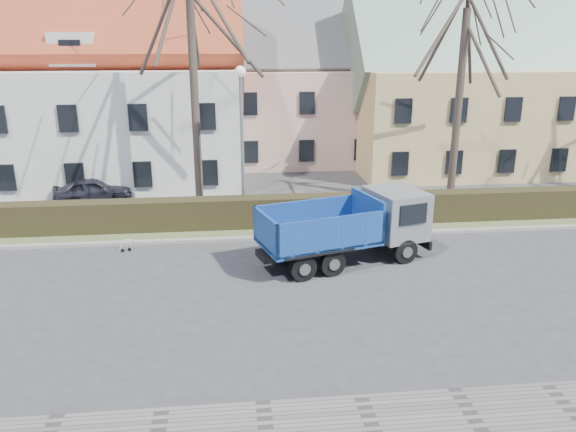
{
  "coord_description": "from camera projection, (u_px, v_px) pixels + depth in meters",
  "views": [
    {
      "loc": [
        -0.56,
        -16.67,
        7.89
      ],
      "look_at": [
        1.48,
        2.62,
        1.6
      ],
      "focal_mm": 35.0,
      "sensor_mm": 36.0,
      "label": 1
    }
  ],
  "objects": [
    {
      "name": "tree_1",
      "position": [
        193.0,
        73.0,
        24.15
      ],
      "size": [
        9.2,
        9.2,
        12.65
      ],
      "primitive_type": null,
      "color": "#3C3129",
      "rests_on": "ground"
    },
    {
      "name": "ground",
      "position": [
        251.0,
        289.0,
        18.26
      ],
      "size": [
        120.0,
        120.0,
        0.0
      ],
      "primitive_type": "plane",
      "color": "#373739"
    },
    {
      "name": "hedge",
      "position": [
        245.0,
        214.0,
        23.74
      ],
      "size": [
        60.0,
        0.9,
        1.3
      ],
      "primitive_type": "cube",
      "color": "black",
      "rests_on": "ground"
    },
    {
      "name": "dump_truck",
      "position": [
        339.0,
        229.0,
        20.0
      ],
      "size": [
        6.82,
        4.1,
        2.56
      ],
      "primitive_type": null,
      "rotation": [
        0.0,
        0.0,
        0.29
      ],
      "color": "navy",
      "rests_on": "ground"
    },
    {
      "name": "building_yellow",
      "position": [
        497.0,
        96.0,
        34.63
      ],
      "size": [
        18.8,
        10.8,
        8.5
      ],
      "primitive_type": null,
      "color": "tan",
      "rests_on": "ground"
    },
    {
      "name": "streetlight",
      "position": [
        242.0,
        146.0,
        23.84
      ],
      "size": [
        0.53,
        0.53,
        6.76
      ],
      "primitive_type": null,
      "color": "#92969C",
      "rests_on": "ground"
    },
    {
      "name": "parked_car_a",
      "position": [
        92.0,
        190.0,
        27.47
      ],
      "size": [
        3.91,
        2.25,
        1.25
      ],
      "primitive_type": "imported",
      "rotation": [
        0.0,
        0.0,
        1.79
      ],
      "color": "black",
      "rests_on": "ground"
    },
    {
      "name": "curb_far",
      "position": [
        246.0,
        238.0,
        22.59
      ],
      "size": [
        80.0,
        0.3,
        0.12
      ],
      "primitive_type": "cube",
      "color": "gray",
      "rests_on": "ground"
    },
    {
      "name": "tree_2",
      "position": [
        460.0,
        89.0,
        25.6
      ],
      "size": [
        8.0,
        8.0,
        11.0
      ],
      "primitive_type": null,
      "color": "#3C3129",
      "rests_on": "ground"
    },
    {
      "name": "cart_frame",
      "position": [
        121.0,
        246.0,
        21.22
      ],
      "size": [
        0.68,
        0.53,
        0.55
      ],
      "primitive_type": null,
      "rotation": [
        0.0,
        0.0,
        0.36
      ],
      "color": "silver",
      "rests_on": "ground"
    },
    {
      "name": "grass_strip",
      "position": [
        245.0,
        226.0,
        24.11
      ],
      "size": [
        80.0,
        3.0,
        0.1
      ],
      "primitive_type": "cube",
      "color": "#505E35",
      "rests_on": "ground"
    },
    {
      "name": "building_pink",
      "position": [
        298.0,
        97.0,
        36.34
      ],
      "size": [
        10.8,
        8.8,
        8.0
      ],
      "primitive_type": null,
      "color": "#D4A696",
      "rests_on": "ground"
    }
  ]
}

